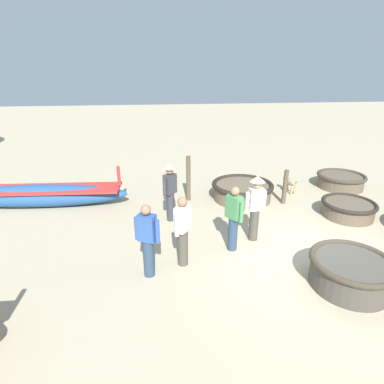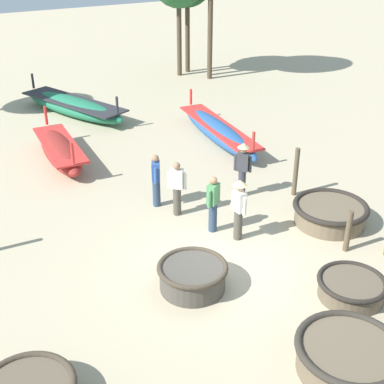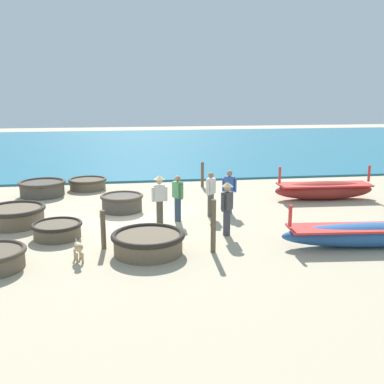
{
  "view_description": "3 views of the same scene",
  "coord_description": "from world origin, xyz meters",
  "px_view_note": "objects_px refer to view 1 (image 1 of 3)",
  "views": [
    {
      "loc": [
        -5.22,
        3.46,
        3.82
      ],
      "look_at": [
        2.03,
        2.38,
        0.98
      ],
      "focal_mm": 28.0,
      "sensor_mm": 36.0,
      "label": 1
    },
    {
      "loc": [
        -5.52,
        -8.68,
        7.4
      ],
      "look_at": [
        0.51,
        2.43,
        0.82
      ],
      "focal_mm": 50.0,
      "sensor_mm": 36.0,
      "label": 2
    },
    {
      "loc": [
        15.29,
        -0.07,
        4.35
      ],
      "look_at": [
        0.66,
        2.11,
        0.99
      ],
      "focal_mm": 42.0,
      "sensor_mm": 36.0,
      "label": 3
    }
  ],
  "objects_px": {
    "coracle_nearest": "(351,272)",
    "dog": "(289,182)",
    "fisherman_standing_left": "(148,239)",
    "fisherman_crouching": "(183,230)",
    "fisherman_standing_right": "(255,204)",
    "coracle_front_right": "(341,180)",
    "mooring_post_inland": "(285,187)",
    "fisherman_by_coracle": "(234,217)",
    "fisherman_with_hat": "(170,188)",
    "mooring_post_shoreline": "(188,179)",
    "coracle_beside_post": "(242,190)",
    "long_boat_green_hull": "(38,195)",
    "coracle_far_left": "(348,208)"
  },
  "relations": [
    {
      "from": "coracle_nearest",
      "to": "dog",
      "type": "bearing_deg",
      "value": -12.52
    },
    {
      "from": "fisherman_standing_left",
      "to": "dog",
      "type": "distance_m",
      "value": 6.37
    },
    {
      "from": "fisherman_crouching",
      "to": "fisherman_standing_right",
      "type": "xyz_separation_m",
      "value": [
        0.79,
        -1.86,
        0.12
      ]
    },
    {
      "from": "coracle_front_right",
      "to": "mooring_post_inland",
      "type": "bearing_deg",
      "value": 112.07
    },
    {
      "from": "fisherman_by_coracle",
      "to": "fisherman_with_hat",
      "type": "relative_size",
      "value": 0.94
    },
    {
      "from": "fisherman_crouching",
      "to": "mooring_post_shoreline",
      "type": "relative_size",
      "value": 1.06
    },
    {
      "from": "fisherman_standing_right",
      "to": "mooring_post_inland",
      "type": "bearing_deg",
      "value": -40.21
    },
    {
      "from": "coracle_front_right",
      "to": "fisherman_crouching",
      "type": "bearing_deg",
      "value": 122.06
    },
    {
      "from": "coracle_nearest",
      "to": "coracle_beside_post",
      "type": "relative_size",
      "value": 0.78
    },
    {
      "from": "fisherman_with_hat",
      "to": "dog",
      "type": "distance_m",
      "value": 4.59
    },
    {
      "from": "long_boat_green_hull",
      "to": "fisherman_with_hat",
      "type": "relative_size",
      "value": 3.34
    },
    {
      "from": "fisherman_by_coracle",
      "to": "coracle_nearest",
      "type": "bearing_deg",
      "value": -130.8
    },
    {
      "from": "coracle_beside_post",
      "to": "fisherman_crouching",
      "type": "distance_m",
      "value": 4.16
    },
    {
      "from": "fisherman_by_coracle",
      "to": "fisherman_crouching",
      "type": "bearing_deg",
      "value": 109.05
    },
    {
      "from": "coracle_beside_post",
      "to": "mooring_post_shoreline",
      "type": "distance_m",
      "value": 1.82
    },
    {
      "from": "fisherman_standing_left",
      "to": "mooring_post_inland",
      "type": "height_order",
      "value": "fisherman_standing_left"
    },
    {
      "from": "coracle_front_right",
      "to": "dog",
      "type": "bearing_deg",
      "value": 95.23
    },
    {
      "from": "fisherman_by_coracle",
      "to": "fisherman_with_hat",
      "type": "distance_m",
      "value": 2.19
    },
    {
      "from": "dog",
      "to": "fisherman_with_hat",
      "type": "bearing_deg",
      "value": 110.14
    },
    {
      "from": "long_boat_green_hull",
      "to": "fisherman_standing_right",
      "type": "relative_size",
      "value": 3.34
    },
    {
      "from": "coracle_nearest",
      "to": "coracle_beside_post",
      "type": "bearing_deg",
      "value": 8.92
    },
    {
      "from": "coracle_beside_post",
      "to": "dog",
      "type": "distance_m",
      "value": 1.85
    },
    {
      "from": "coracle_far_left",
      "to": "mooring_post_shoreline",
      "type": "height_order",
      "value": "mooring_post_shoreline"
    },
    {
      "from": "coracle_beside_post",
      "to": "long_boat_green_hull",
      "type": "bearing_deg",
      "value": 86.45
    },
    {
      "from": "coracle_front_right",
      "to": "fisherman_by_coracle",
      "type": "height_order",
      "value": "fisherman_by_coracle"
    },
    {
      "from": "coracle_front_right",
      "to": "fisherman_crouching",
      "type": "relative_size",
      "value": 1.07
    },
    {
      "from": "fisherman_standing_left",
      "to": "dog",
      "type": "xyz_separation_m",
      "value": [
        4.03,
        -4.92,
        -0.46
      ]
    },
    {
      "from": "coracle_front_right",
      "to": "mooring_post_shoreline",
      "type": "xyz_separation_m",
      "value": [
        -0.36,
        5.67,
        0.46
      ]
    },
    {
      "from": "coracle_front_right",
      "to": "coracle_beside_post",
      "type": "bearing_deg",
      "value": 98.04
    },
    {
      "from": "mooring_post_shoreline",
      "to": "coracle_front_right",
      "type": "bearing_deg",
      "value": -86.35
    },
    {
      "from": "coracle_beside_post",
      "to": "mooring_post_shoreline",
      "type": "bearing_deg",
      "value": 83.87
    },
    {
      "from": "fisherman_by_coracle",
      "to": "mooring_post_shoreline",
      "type": "height_order",
      "value": "fisherman_by_coracle"
    },
    {
      "from": "coracle_nearest",
      "to": "coracle_far_left",
      "type": "xyz_separation_m",
      "value": [
        2.86,
        -1.92,
        -0.07
      ]
    },
    {
      "from": "coracle_far_left",
      "to": "fisherman_crouching",
      "type": "xyz_separation_m",
      "value": [
        -1.65,
        5.02,
        0.58
      ]
    },
    {
      "from": "coracle_far_left",
      "to": "coracle_nearest",
      "type": "bearing_deg",
      "value": 146.07
    },
    {
      "from": "coracle_front_right",
      "to": "mooring_post_inland",
      "type": "relative_size",
      "value": 1.52
    },
    {
      "from": "coracle_front_right",
      "to": "fisherman_crouching",
      "type": "distance_m",
      "value": 7.43
    },
    {
      "from": "fisherman_crouching",
      "to": "mooring_post_shoreline",
      "type": "distance_m",
      "value": 3.62
    },
    {
      "from": "fisherman_crouching",
      "to": "fisherman_with_hat",
      "type": "bearing_deg",
      "value": 2.23
    },
    {
      "from": "coracle_far_left",
      "to": "dog",
      "type": "bearing_deg",
      "value": 21.56
    },
    {
      "from": "coracle_nearest",
      "to": "mooring_post_inland",
      "type": "bearing_deg",
      "value": -7.02
    },
    {
      "from": "coracle_nearest",
      "to": "fisherman_standing_right",
      "type": "height_order",
      "value": "fisherman_standing_right"
    },
    {
      "from": "fisherman_standing_left",
      "to": "mooring_post_inland",
      "type": "xyz_separation_m",
      "value": [
        3.13,
        -4.32,
        -0.28
      ]
    },
    {
      "from": "coracle_beside_post",
      "to": "coracle_far_left",
      "type": "height_order",
      "value": "coracle_beside_post"
    },
    {
      "from": "coracle_far_left",
      "to": "fisherman_standing_right",
      "type": "xyz_separation_m",
      "value": [
        -0.87,
        3.16,
        0.7
      ]
    },
    {
      "from": "fisherman_standing_right",
      "to": "fisherman_by_coracle",
      "type": "bearing_deg",
      "value": 119.9
    },
    {
      "from": "dog",
      "to": "mooring_post_shoreline",
      "type": "distance_m",
      "value": 3.6
    },
    {
      "from": "coracle_front_right",
      "to": "long_boat_green_hull",
      "type": "distance_m",
      "value": 10.37
    },
    {
      "from": "fisherman_by_coracle",
      "to": "fisherman_standing_right",
      "type": "bearing_deg",
      "value": -60.1
    },
    {
      "from": "fisherman_by_coracle",
      "to": "mooring_post_shoreline",
      "type": "xyz_separation_m",
      "value": [
        3.15,
        0.6,
        -0.09
      ]
    }
  ]
}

